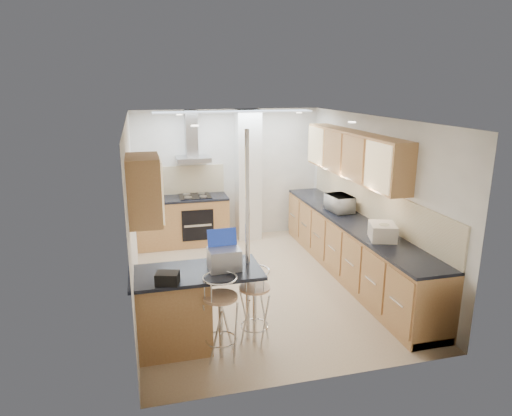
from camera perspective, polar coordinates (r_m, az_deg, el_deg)
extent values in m
plane|color=tan|center=(7.07, 0.46, -9.49)|extent=(4.80, 4.80, 0.00)
cube|color=silver|center=(8.92, -3.49, 4.21)|extent=(3.60, 0.04, 2.50)
cube|color=silver|center=(4.48, 8.43, -7.38)|extent=(3.60, 0.04, 2.50)
cube|color=silver|center=(6.43, -15.21, -0.70)|extent=(0.04, 4.80, 2.50)
cube|color=silver|center=(7.30, 14.27, 1.24)|extent=(0.04, 4.80, 2.50)
cube|color=silver|center=(6.43, 0.51, 11.16)|extent=(3.60, 4.80, 0.02)
cube|color=#AE7745|center=(7.45, 11.97, 6.61)|extent=(0.34, 3.00, 0.72)
cube|color=#AE7745|center=(4.97, -13.84, 2.23)|extent=(0.34, 0.62, 0.72)
cube|color=#F3EACD|center=(7.31, 14.13, 0.70)|extent=(0.03, 4.40, 0.56)
cube|color=#F3EACD|center=(8.80, -9.55, 3.40)|extent=(1.70, 0.03, 0.56)
cube|color=white|center=(8.80, -0.99, 4.09)|extent=(0.45, 0.40, 2.50)
cube|color=#B0B1B5|center=(8.51, -7.86, 6.08)|extent=(0.62, 0.48, 0.08)
cube|color=#B0B1B5|center=(8.59, -8.08, 9.12)|extent=(0.22, 0.20, 0.88)
cylinder|color=silver|center=(5.17, -1.08, -4.07)|extent=(0.05, 0.05, 2.50)
cube|color=black|center=(8.43, -7.28, -2.17)|extent=(0.58, 0.02, 0.58)
cube|color=black|center=(8.60, -7.65, 1.46)|extent=(0.58, 0.50, 0.02)
cube|color=tan|center=(8.18, -2.81, 11.94)|extent=(2.80, 0.35, 0.02)
cube|color=#AE7745|center=(7.40, 11.81, -4.98)|extent=(0.60, 4.40, 0.88)
cube|color=black|center=(7.25, 12.01, -1.57)|extent=(0.63, 4.40, 0.04)
cube|color=#AE7745|center=(8.70, -9.17, -1.75)|extent=(1.70, 0.60, 0.88)
cube|color=black|center=(8.58, -9.30, 1.19)|extent=(1.70, 0.63, 0.04)
cube|color=#AE7745|center=(5.40, -7.34, -12.59)|extent=(1.35, 0.62, 0.90)
cube|color=black|center=(5.20, -7.52, -8.01)|extent=(1.47, 0.72, 0.04)
imported|color=white|center=(7.63, 10.44, 0.57)|extent=(0.38, 0.53, 0.27)
cube|color=#929499|center=(5.16, -3.99, -6.40)|extent=(0.36, 0.28, 0.24)
cube|color=black|center=(4.90, -11.01, -8.62)|extent=(0.27, 0.23, 0.13)
cylinder|color=silver|center=(7.92, 10.12, 0.77)|extent=(0.13, 0.13, 0.18)
cylinder|color=silver|center=(8.35, 9.25, 1.46)|extent=(0.14, 0.14, 0.15)
cylinder|color=#BFBC99|center=(6.37, 15.67, -2.95)|extent=(0.15, 0.15, 0.22)
cylinder|color=white|center=(6.60, 15.88, -2.66)|extent=(0.10, 0.10, 0.15)
cube|color=silver|center=(6.41, 15.52, -2.86)|extent=(0.45, 0.50, 0.22)
cylinder|color=#B0B1B5|center=(8.44, -12.58, 1.73)|extent=(0.16, 0.16, 0.23)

